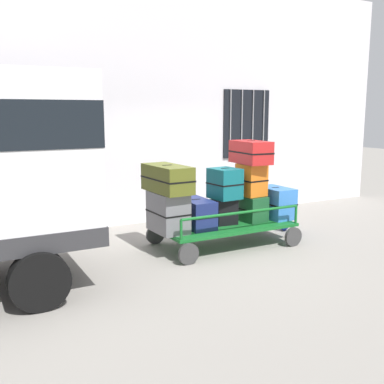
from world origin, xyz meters
TOP-DOWN VIEW (x-y plane):
  - ground_plane at (0.00, 0.00)m, footprint 40.00×40.00m
  - building_wall at (0.00, 2.22)m, footprint 12.00×0.38m
  - luggage_cart at (0.30, -0.06)m, footprint 2.35×1.30m
  - cart_railing at (0.30, -0.06)m, footprint 2.25×1.16m
  - suitcase_left_bottom at (-0.77, -0.08)m, footprint 0.48×0.74m
  - suitcase_left_middle at (-0.77, -0.07)m, footprint 0.52×1.01m
  - suitcase_midleft_bottom at (-0.24, -0.04)m, footprint 0.43×0.78m
  - suitcase_center_bottom at (0.30, -0.09)m, footprint 0.40×0.34m
  - suitcase_center_middle at (0.30, -0.08)m, footprint 0.48×0.53m
  - suitcase_midright_bottom at (0.83, -0.10)m, footprint 0.43×0.57m
  - suitcase_midright_middle at (0.83, -0.10)m, footprint 0.44×0.47m
  - suitcase_midright_top at (0.83, -0.06)m, footprint 0.47×0.82m
  - suitcase_right_bottom at (1.36, -0.10)m, footprint 0.45×0.73m
  - backpack at (1.84, 0.19)m, footprint 0.27×0.22m

SIDE VIEW (x-z plane):
  - ground_plane at x=0.00m, z-range 0.00..0.00m
  - backpack at x=1.84m, z-range 0.00..0.44m
  - luggage_cart at x=0.30m, z-range 0.13..0.51m
  - suitcase_center_bottom at x=0.30m, z-range 0.38..0.82m
  - suitcase_midright_bottom at x=0.83m, z-range 0.38..0.83m
  - suitcase_midleft_bottom at x=-0.24m, z-range 0.38..0.85m
  - cart_railing at x=0.30m, z-range 0.49..0.82m
  - suitcase_right_bottom at x=1.36m, z-range 0.38..0.93m
  - suitcase_left_bottom at x=-0.77m, z-range 0.38..1.02m
  - suitcase_center_middle at x=0.30m, z-range 0.82..1.34m
  - suitcase_midright_middle at x=0.83m, z-range 0.83..1.38m
  - suitcase_left_middle at x=-0.77m, z-range 1.02..1.45m
  - suitcase_midright_top at x=0.83m, z-range 1.38..1.78m
  - building_wall at x=0.00m, z-range 0.00..5.00m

